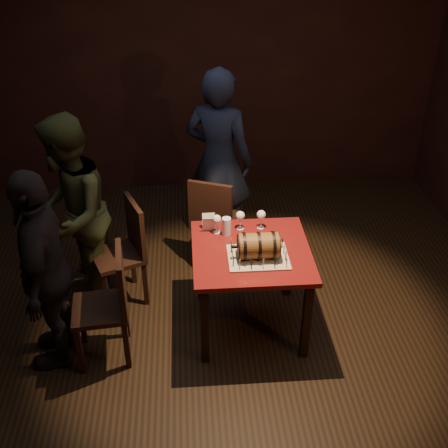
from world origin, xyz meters
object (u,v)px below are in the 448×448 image
object	(u,v)px
pint_of_ale	(226,227)
person_left_front	(45,271)
chair_left_front	(110,300)
wine_glass_mid	(240,216)
person_left_rear	(71,214)
person_back	(219,161)
wine_glass_right	(261,215)
wine_glass_left	(217,220)
chair_left_rear	(126,247)
chair_back	(214,218)
pub_table	(251,262)
barrel_cake	(258,246)

from	to	relation	value
pint_of_ale	person_left_front	distance (m)	1.40
chair_left_front	wine_glass_mid	bearing A→B (deg)	28.44
wine_glass_mid	person_left_rear	world-z (taller)	person_left_rear
person_back	wine_glass_right	bearing A→B (deg)	129.79
wine_glass_left	chair_left_rear	xyz separation A→B (m)	(-0.76, 0.19, -0.35)
pint_of_ale	chair_back	xyz separation A→B (m)	(-0.07, 0.63, -0.30)
person_left_front	wine_glass_left	bearing A→B (deg)	109.48
wine_glass_left	chair_left_rear	size ratio (longest dim) A/B	0.17
wine_glass_mid	chair_left_front	world-z (taller)	chair_left_front
person_left_rear	wine_glass_left	bearing A→B (deg)	78.92
wine_glass_right	chair_left_rear	xyz separation A→B (m)	(-1.12, 0.14, -0.35)
chair_back	person_back	size ratio (longest dim) A/B	0.52
wine_glass_mid	wine_glass_right	distance (m)	0.17
wine_glass_right	pint_of_ale	distance (m)	0.30
pint_of_ale	chair_left_rear	distance (m)	0.91
pint_of_ale	pub_table	bearing A→B (deg)	-52.98
chair_left_front	person_left_rear	size ratio (longest dim) A/B	0.56
wine_glass_right	chair_left_rear	bearing A→B (deg)	172.63
wine_glass_left	chair_back	xyz separation A→B (m)	(0.01, 0.59, -0.35)
person_back	chair_left_front	bearing A→B (deg)	83.25
barrel_cake	pint_of_ale	distance (m)	0.40
chair_left_rear	person_left_front	distance (m)	0.87
barrel_cake	pint_of_ale	world-z (taller)	barrel_cake
person_back	pub_table	bearing A→B (deg)	121.31
person_left_front	chair_left_front	bearing A→B (deg)	85.03
wine_glass_left	person_left_rear	world-z (taller)	person_left_rear
wine_glass_right	person_back	distance (m)	1.01
wine_glass_left	person_left_front	distance (m)	1.34
wine_glass_mid	chair_left_rear	distance (m)	1.02
wine_glass_right	chair_left_rear	world-z (taller)	chair_left_rear
pint_of_ale	person_back	bearing A→B (deg)	89.56
pint_of_ale	chair_left_front	distance (m)	1.06
wine_glass_mid	person_back	world-z (taller)	person_back
barrel_cake	wine_glass_right	distance (m)	0.42
chair_back	pub_table	bearing A→B (deg)	-74.39
person_back	pint_of_ale	bearing A→B (deg)	113.53
chair_back	person_left_front	distance (m)	1.68
pub_table	person_left_rear	bearing A→B (deg)	160.89
pub_table	chair_back	bearing A→B (deg)	105.61
wine_glass_left	pub_table	bearing A→B (deg)	-46.69
wine_glass_right	person_back	xyz separation A→B (m)	(-0.28, 0.97, 0.02)
wine_glass_right	barrel_cake	bearing A→B (deg)	-100.04
wine_glass_left	person_back	world-z (taller)	person_back
wine_glass_mid	chair_back	world-z (taller)	chair_back
person_left_rear	chair_back	bearing A→B (deg)	107.13
pint_of_ale	person_left_rear	xyz separation A→B (m)	(-1.25, 0.26, 0.01)
wine_glass_left	wine_glass_right	size ratio (longest dim) A/B	1.00
chair_back	pint_of_ale	bearing A→B (deg)	-83.95
pub_table	wine_glass_right	size ratio (longest dim) A/B	5.59
wine_glass_right	chair_left_front	bearing A→B (deg)	-155.05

